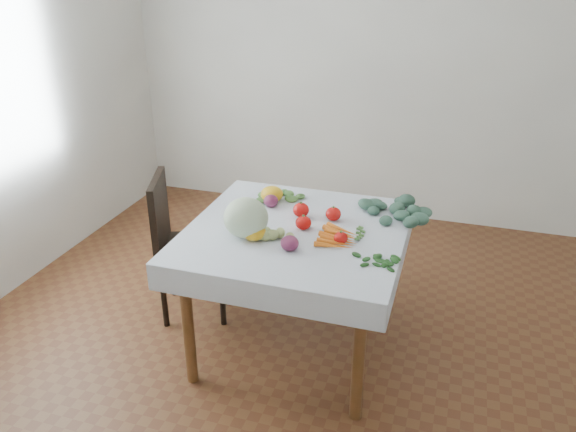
# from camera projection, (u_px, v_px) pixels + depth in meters

# --- Properties ---
(ground) EXTENTS (4.00, 4.00, 0.00)m
(ground) POSITION_uv_depth(u_px,v_px,m) (295.00, 345.00, 3.26)
(ground) COLOR brown
(back_wall) EXTENTS (4.00, 0.04, 2.70)m
(back_wall) POSITION_uv_depth(u_px,v_px,m) (369.00, 54.00, 4.42)
(back_wall) COLOR white
(back_wall) RESTS_ON ground
(table) EXTENTS (1.00, 1.00, 0.75)m
(table) POSITION_uv_depth(u_px,v_px,m) (296.00, 246.00, 2.99)
(table) COLOR brown
(table) RESTS_ON ground
(tablecloth) EXTENTS (1.12, 1.12, 0.01)m
(tablecloth) POSITION_uv_depth(u_px,v_px,m) (296.00, 230.00, 2.95)
(tablecloth) COLOR white
(tablecloth) RESTS_ON table
(chair) EXTENTS (0.52, 0.52, 0.90)m
(chair) POSITION_uv_depth(u_px,v_px,m) (179.00, 237.00, 3.38)
(chair) COLOR black
(chair) RESTS_ON ground
(cabbage) EXTENTS (0.25, 0.25, 0.21)m
(cabbage) POSITION_uv_depth(u_px,v_px,m) (246.00, 218.00, 2.83)
(cabbage) COLOR beige
(cabbage) RESTS_ON tablecloth
(tomato_a) EXTENTS (0.09, 0.09, 0.07)m
(tomato_a) POSITION_uv_depth(u_px,v_px,m) (303.00, 223.00, 2.93)
(tomato_a) COLOR red
(tomato_a) RESTS_ON tablecloth
(tomato_b) EXTENTS (0.10, 0.10, 0.07)m
(tomato_b) POSITION_uv_depth(u_px,v_px,m) (333.00, 214.00, 3.03)
(tomato_b) COLOR red
(tomato_b) RESTS_ON tablecloth
(tomato_c) EXTENTS (0.09, 0.09, 0.08)m
(tomato_c) POSITION_uv_depth(u_px,v_px,m) (301.00, 210.00, 3.07)
(tomato_c) COLOR red
(tomato_c) RESTS_ON tablecloth
(tomato_d) EXTENTS (0.08, 0.08, 0.06)m
(tomato_d) POSITION_uv_depth(u_px,v_px,m) (341.00, 238.00, 2.78)
(tomato_d) COLOR red
(tomato_d) RESTS_ON tablecloth
(heirloom_back) EXTENTS (0.17, 0.17, 0.09)m
(heirloom_back) POSITION_uv_depth(u_px,v_px,m) (272.00, 194.00, 3.26)
(heirloom_back) COLOR gold
(heirloom_back) RESTS_ON tablecloth
(heirloom_front) EXTENTS (0.16, 0.16, 0.09)m
(heirloom_front) POSITION_uv_depth(u_px,v_px,m) (254.00, 231.00, 2.82)
(heirloom_front) COLOR gold
(heirloom_front) RESTS_ON tablecloth
(onion_a) EXTENTS (0.10, 0.10, 0.07)m
(onion_a) POSITION_uv_depth(u_px,v_px,m) (271.00, 201.00, 3.19)
(onion_a) COLOR #611B47
(onion_a) RESTS_ON tablecloth
(onion_b) EXTENTS (0.10, 0.10, 0.08)m
(onion_b) POSITION_uv_depth(u_px,v_px,m) (290.00, 243.00, 2.72)
(onion_b) COLOR #611B47
(onion_b) RESTS_ON tablecloth
(tomatillo_cluster) EXTENTS (0.18, 0.11, 0.05)m
(tomatillo_cluster) POSITION_uv_depth(u_px,v_px,m) (277.00, 235.00, 2.82)
(tomatillo_cluster) COLOR #AFC270
(tomatillo_cluster) RESTS_ON tablecloth
(carrot_bunch) EXTENTS (0.20, 0.26, 0.03)m
(carrot_bunch) POSITION_uv_depth(u_px,v_px,m) (338.00, 238.00, 2.82)
(carrot_bunch) COLOR orange
(carrot_bunch) RESTS_ON tablecloth
(kale_bunch) EXTENTS (0.40, 0.31, 0.05)m
(kale_bunch) POSITION_uv_depth(u_px,v_px,m) (393.00, 210.00, 3.10)
(kale_bunch) COLOR #3C6351
(kale_bunch) RESTS_ON tablecloth
(basil_bunch) EXTENTS (0.23, 0.17, 0.01)m
(basil_bunch) POSITION_uv_depth(u_px,v_px,m) (376.00, 260.00, 2.63)
(basil_bunch) COLOR #1F4E18
(basil_bunch) RESTS_ON tablecloth
(dill_bunch) EXTENTS (0.25, 0.19, 0.03)m
(dill_bunch) POSITION_uv_depth(u_px,v_px,m) (278.00, 198.00, 3.29)
(dill_bunch) COLOR #51873E
(dill_bunch) RESTS_ON tablecloth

